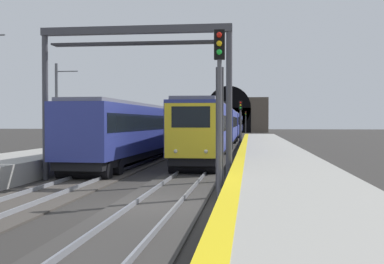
{
  "coord_description": "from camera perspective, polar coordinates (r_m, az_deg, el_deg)",
  "views": [
    {
      "loc": [
        -15.33,
        -2.99,
        2.78
      ],
      "look_at": [
        15.31,
        0.72,
        2.1
      ],
      "focal_mm": 45.09,
      "sensor_mm": 36.0,
      "label": 1
    }
  ],
  "objects": [
    {
      "name": "tunnel_portal",
      "position": [
        121.4,
        4.4,
        2.02
      ],
      "size": [
        3.06,
        19.56,
        11.64
      ],
      "color": "#51473D",
      "rests_on": "ground_plane"
    },
    {
      "name": "track_main_line",
      "position": [
        15.86,
        -4.13,
        -8.68
      ],
      "size": [
        160.0,
        3.06,
        0.21
      ],
      "color": "#383533",
      "rests_on": "ground_plane"
    },
    {
      "name": "ground_plane",
      "position": [
        15.86,
        -4.13,
        -8.83
      ],
      "size": [
        320.0,
        320.0,
        0.0
      ],
      "primitive_type": "plane",
      "color": "#302D2B"
    },
    {
      "name": "platform_right_edge_strip",
      "position": [
        15.45,
        5.0,
        -5.49
      ],
      "size": [
        112.0,
        0.5,
        0.01
      ],
      "primitive_type": "cube",
      "color": "yellow",
      "rests_on": "platform_right"
    },
    {
      "name": "platform_right",
      "position": [
        15.56,
        11.91,
        -7.26
      ],
      "size": [
        112.0,
        4.22,
        0.96
      ],
      "primitive_type": "cube",
      "color": "#9E9B93",
      "rests_on": "ground_plane"
    },
    {
      "name": "train_adjacent_platform",
      "position": [
        41.9,
        -3.61,
        0.5
      ],
      "size": [
        40.82,
        3.29,
        3.9
      ],
      "rotation": [
        0.0,
        0.0,
        -0.02
      ],
      "color": "navy",
      "rests_on": "ground_plane"
    },
    {
      "name": "catenary_mast_far",
      "position": [
        37.7,
        -15.69,
        2.55
      ],
      "size": [
        0.22,
        1.79,
        7.14
      ],
      "color": "#595B60",
      "rests_on": "ground_plane"
    },
    {
      "name": "track_adjacent_line",
      "position": [
        17.35,
        -19.53,
        -7.89
      ],
      "size": [
        160.0,
        3.13,
        0.21
      ],
      "color": "#423D38",
      "rests_on": "ground_plane"
    },
    {
      "name": "train_main_approaching",
      "position": [
        62.77,
        4.17,
        0.83
      ],
      "size": [
        77.9,
        2.89,
        4.99
      ],
      "rotation": [
        0.0,
        0.0,
        3.15
      ],
      "color": "navy",
      "rests_on": "ground_plane"
    },
    {
      "name": "railway_signal_near",
      "position": [
        17.15,
        3.27,
        4.0
      ],
      "size": [
        0.39,
        0.38,
        6.02
      ],
      "rotation": [
        0.0,
        0.0,
        3.14
      ],
      "color": "#4C4C54",
      "rests_on": "ground_plane"
    },
    {
      "name": "railway_signal_far",
      "position": [
        115.33,
        6.37,
        1.43
      ],
      "size": [
        0.39,
        0.38,
        5.21
      ],
      "rotation": [
        0.0,
        0.0,
        3.14
      ],
      "color": "#38383D",
      "rests_on": "ground_plane"
    },
    {
      "name": "railway_signal_mid",
      "position": [
        54.14,
        5.76,
        1.58
      ],
      "size": [
        0.39,
        0.38,
        5.1
      ],
      "rotation": [
        0.0,
        0.0,
        3.14
      ],
      "color": "#4C4C54",
      "rests_on": "ground_plane"
    },
    {
      "name": "overhead_signal_gantry",
      "position": [
        22.68,
        -6.77,
        8.02
      ],
      "size": [
        0.7,
        9.0,
        7.19
      ],
      "color": "#3F3F47",
      "rests_on": "ground_plane"
    }
  ]
}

